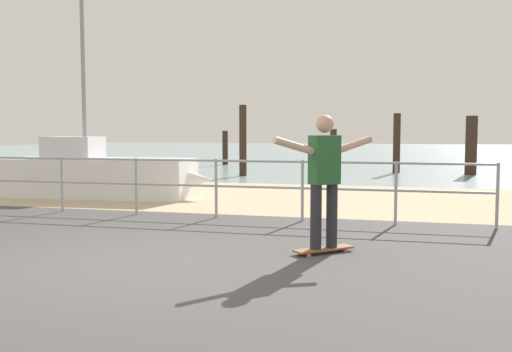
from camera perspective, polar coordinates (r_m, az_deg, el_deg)
The scene contains 12 objects.
ground_plane at distance 5.87m, azimuth -18.14°, elevation -10.90°, with size 24.00×10.00×0.04m, color #474444.
beach_strip at distance 13.20m, azimuth 0.91°, elevation -2.11°, with size 24.00×6.00×0.04m, color tan.
sea_surface at distance 40.89m, azimuth 10.18°, elevation 2.37°, with size 72.00×50.00×0.04m, color #849EA3.
railing_fence at distance 10.16m, azimuth -8.11°, elevation -0.24°, with size 10.72×0.05×1.05m.
sailboat at distance 13.49m, azimuth -15.00°, elevation 0.08°, with size 5.01×1.66×4.50m.
skateboard at distance 7.17m, azimuth 6.81°, elevation -7.32°, with size 0.72×0.69×0.08m.
skateboarder at distance 7.03m, azimuth 6.88°, elevation 0.27°, with size 1.12×1.05×1.65m.
groyne_post_0 at distance 25.35m, azimuth -3.12°, elevation 2.84°, with size 0.25×0.25×1.53m, color #332319.
groyne_post_1 at distance 19.01m, azimuth -1.33°, elevation 3.56°, with size 0.24×0.24×2.39m, color #332319.
groyne_post_2 at distance 23.00m, azimuth 7.78°, elevation 2.71°, with size 0.26×0.26×1.60m, color #332319.
groyne_post_3 at distance 21.05m, azimuth 13.96°, elevation 3.21°, with size 0.26×0.26×2.16m, color #332319.
groyne_post_4 at distance 20.82m, azimuth 20.82°, elevation 2.87°, with size 0.39×0.39×2.04m, color #332319.
Camera 1 is at (3.08, -5.75, 1.55)m, focal length 39.79 mm.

